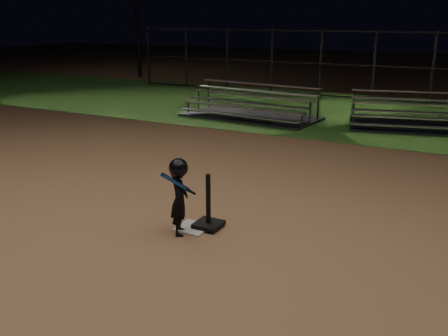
% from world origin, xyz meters
% --- Properties ---
extents(ground, '(80.00, 80.00, 0.00)m').
position_xyz_m(ground, '(0.00, 0.00, 0.00)').
color(ground, '#956843').
rests_on(ground, ground).
extents(grass_strip, '(60.00, 8.00, 0.01)m').
position_xyz_m(grass_strip, '(0.00, 10.00, 0.01)').
color(grass_strip, '#2F5B1D').
rests_on(grass_strip, ground).
extents(home_plate, '(0.45, 0.45, 0.02)m').
position_xyz_m(home_plate, '(0.00, 0.00, 0.01)').
color(home_plate, beige).
rests_on(home_plate, ground).
extents(batting_tee, '(0.38, 0.38, 0.80)m').
position_xyz_m(batting_tee, '(0.19, 0.13, 0.17)').
color(batting_tee, black).
rests_on(batting_tee, home_plate).
extents(child_batter, '(0.42, 0.65, 1.11)m').
position_xyz_m(child_batter, '(-0.07, -0.23, 0.59)').
color(child_batter, black).
rests_on(child_batter, ground).
extents(bleacher_left, '(4.24, 2.38, 1.00)m').
position_xyz_m(bleacher_left, '(-2.62, 7.86, 0.21)').
color(bleacher_left, '#B3B3B8').
rests_on(bleacher_left, ground).
extents(bleacher_right, '(4.26, 2.75, 0.96)m').
position_xyz_m(bleacher_right, '(2.27, 8.63, 0.20)').
color(bleacher_right, silver).
rests_on(bleacher_right, ground).
extents(backstop_fence, '(20.08, 0.08, 2.50)m').
position_xyz_m(backstop_fence, '(0.00, 13.00, 1.25)').
color(backstop_fence, '#38383D').
rests_on(backstop_fence, ground).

